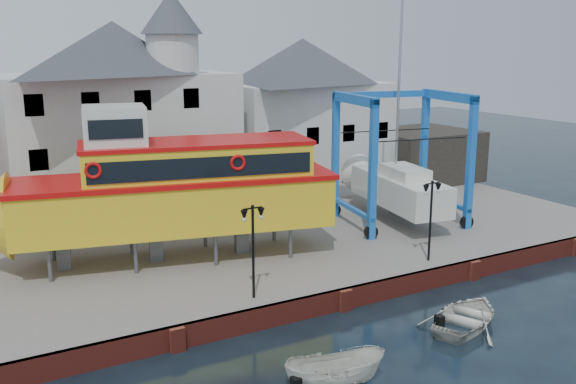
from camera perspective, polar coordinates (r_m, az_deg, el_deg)
ground at (r=29.80m, az=5.03°, el=-10.42°), size 140.00×140.00×0.00m
hardstanding at (r=38.61m, az=-4.22°, el=-4.05°), size 44.00×22.00×1.00m
quay_wall at (r=29.69m, az=4.94°, el=-9.47°), size 44.00×0.47×1.00m
building_white_main at (r=42.46m, az=-14.71°, el=6.57°), size 14.00×8.30×14.00m
building_white_right at (r=48.48m, az=1.27°, el=6.87°), size 12.00×8.00×11.20m
shed_dark at (r=53.22m, az=11.68°, el=3.25°), size 8.00×7.00×4.00m
lamp_post_left at (r=27.44m, az=-3.14°, el=-3.21°), size 1.12×0.32×4.20m
lamp_post_right at (r=32.94m, az=12.64°, el=-0.73°), size 1.12×0.32×4.20m
tour_boat at (r=32.68m, az=-11.82°, el=0.24°), size 18.76×8.19×7.95m
travel_lift at (r=40.72m, az=9.27°, el=1.15°), size 8.03×10.45×15.33m
motorboat_b at (r=29.39m, az=15.60°, el=-11.24°), size 5.63×4.97×0.97m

